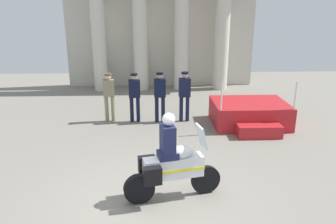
% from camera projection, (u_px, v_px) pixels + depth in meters
% --- Properties ---
extents(ground_plane, '(28.00, 28.00, 0.00)m').
position_uv_depth(ground_plane, '(147.00, 202.00, 6.91)').
color(ground_plane, gray).
extents(colonnade_backdrop, '(9.19, 1.52, 6.78)m').
position_uv_depth(colonnade_backdrop, '(161.00, 15.00, 15.73)').
color(colonnade_backdrop, beige).
rests_on(colonnade_backdrop, ground_plane).
extents(reviewing_stand, '(2.48, 2.39, 1.68)m').
position_uv_depth(reviewing_stand, '(250.00, 114.00, 11.30)').
color(reviewing_stand, '#B21E23').
rests_on(reviewing_stand, ground_plane).
extents(officer_in_row_0, '(0.40, 0.26, 1.70)m').
position_uv_depth(officer_in_row_0, '(109.00, 93.00, 11.46)').
color(officer_in_row_0, '#847A5B').
rests_on(officer_in_row_0, ground_plane).
extents(officer_in_row_1, '(0.40, 0.26, 1.71)m').
position_uv_depth(officer_in_row_1, '(134.00, 94.00, 11.42)').
color(officer_in_row_1, black).
rests_on(officer_in_row_1, ground_plane).
extents(officer_in_row_2, '(0.40, 0.26, 1.75)m').
position_uv_depth(officer_in_row_2, '(160.00, 93.00, 11.39)').
color(officer_in_row_2, black).
rests_on(officer_in_row_2, ground_plane).
extents(officer_in_row_3, '(0.40, 0.26, 1.75)m').
position_uv_depth(officer_in_row_3, '(185.00, 93.00, 11.47)').
color(officer_in_row_3, '#141938').
rests_on(officer_in_row_3, ground_plane).
extents(motorcycle_with_rider, '(2.07, 0.84, 1.90)m').
position_uv_depth(motorcycle_with_rider, '(170.00, 164.00, 6.83)').
color(motorcycle_with_rider, black).
rests_on(motorcycle_with_rider, ground_plane).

